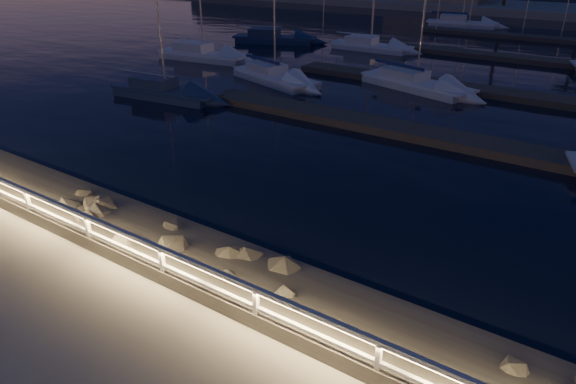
% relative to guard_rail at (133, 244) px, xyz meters
% --- Properties ---
extents(ground, '(400.00, 400.00, 0.00)m').
position_rel_guard_rail_xyz_m(ground, '(0.07, 0.00, -0.77)').
color(ground, gray).
rests_on(ground, ground).
extents(harbor_water, '(400.00, 440.00, 0.60)m').
position_rel_guard_rail_xyz_m(harbor_water, '(0.07, 31.22, -1.74)').
color(harbor_water, black).
rests_on(harbor_water, ground).
extents(guard_rail, '(44.11, 0.12, 1.06)m').
position_rel_guard_rail_xyz_m(guard_rail, '(0.00, 0.00, 0.00)').
color(guard_rail, white).
rests_on(guard_rail, ground).
extents(riprap, '(40.09, 2.67, 1.30)m').
position_rel_guard_rail_xyz_m(riprap, '(1.76, 0.95, -0.88)').
color(riprap, '#5F5B51').
rests_on(riprap, ground).
extents(floating_docks, '(22.00, 36.00, 0.40)m').
position_rel_guard_rail_xyz_m(floating_docks, '(0.07, 32.50, -1.17)').
color(floating_docks, '#514A43').
rests_on(floating_docks, ground).
extents(far_shore, '(160.00, 14.00, 5.20)m').
position_rel_guard_rail_xyz_m(far_shore, '(-0.06, 74.05, -0.48)').
color(far_shore, gray).
rests_on(far_shore, ground).
extents(sailboat_a, '(7.33, 3.01, 12.19)m').
position_rel_guard_rail_xyz_m(sailboat_a, '(-13.96, 14.11, -0.93)').
color(sailboat_a, navy).
rests_on(sailboat_a, ground).
extents(sailboat_c, '(8.24, 4.50, 13.49)m').
position_rel_guard_rail_xyz_m(sailboat_c, '(-2.13, 24.95, -0.95)').
color(sailboat_c, silver).
rests_on(sailboat_c, ground).
extents(sailboat_e, '(8.23, 3.41, 13.69)m').
position_rel_guard_rail_xyz_m(sailboat_e, '(-20.15, 24.14, -0.90)').
color(sailboat_e, silver).
rests_on(sailboat_e, ground).
extents(sailboat_f, '(7.74, 4.32, 12.74)m').
position_rel_guard_rail_xyz_m(sailboat_f, '(-10.79, 21.23, -0.95)').
color(sailboat_f, silver).
rests_on(sailboat_f, ground).
extents(sailboat_i, '(8.10, 5.00, 13.48)m').
position_rel_guard_rail_xyz_m(sailboat_i, '(-20.13, 34.06, -0.90)').
color(sailboat_i, navy).
rests_on(sailboat_i, ground).
extents(sailboat_j, '(7.42, 2.36, 12.55)m').
position_rel_guard_rail_xyz_m(sailboat_j, '(-10.67, 35.77, -0.95)').
color(sailboat_j, silver).
rests_on(sailboat_j, ground).
extents(sailboat_m, '(8.14, 3.80, 13.46)m').
position_rel_guard_rail_xyz_m(sailboat_m, '(-8.53, 54.96, -0.90)').
color(sailboat_m, silver).
rests_on(sailboat_m, ground).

